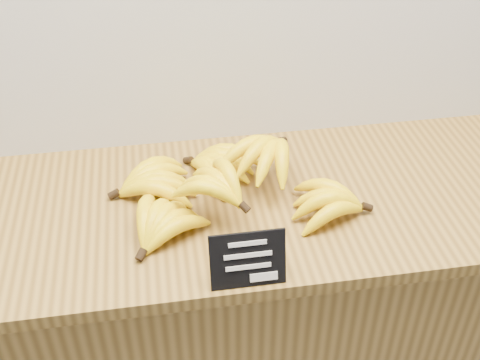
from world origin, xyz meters
name	(u,v)px	position (x,y,z in m)	size (l,w,h in m)	color
counter	(237,340)	(0.05, 2.75, 0.45)	(1.36, 0.50, 0.90)	olive
counter_top	(236,205)	(0.05, 2.75, 0.92)	(1.49, 0.54, 0.03)	olive
chalkboard_sign	(248,260)	(0.03, 2.51, 0.98)	(0.14, 0.01, 0.11)	black
banana_pile	(222,184)	(0.01, 2.75, 0.98)	(0.55, 0.39, 0.11)	yellow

